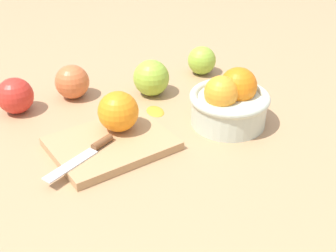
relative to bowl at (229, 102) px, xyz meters
The scene contains 10 objects.
ground_plane 0.15m from the bowl, 41.12° to the right, with size 2.40×2.40×0.00m, color tan.
bowl is the anchor object (origin of this frame).
cutting_board 0.25m from the bowl, 16.58° to the right, with size 0.22×0.17×0.02m, color tan.
orange_on_board 0.22m from the bowl, 23.52° to the right, with size 0.08×0.08×0.08m, color orange.
knife 0.30m from the bowl, 10.90° to the right, with size 0.15×0.06×0.01m.
apple_front_right 0.36m from the bowl, 56.78° to the right, with size 0.08×0.08×0.08m, color #CC6638.
apple_front_left 0.21m from the bowl, 76.81° to the right, with size 0.08×0.08×0.08m, color #8EB738.
apple_front_left_2 0.25m from the bowl, 119.11° to the right, with size 0.07×0.07×0.07m, color #8EB738.
apple_front_right_2 0.45m from the bowl, 44.07° to the right, with size 0.08×0.08×0.08m, color red.
citrus_peel 0.16m from the bowl, 55.14° to the right, with size 0.05×0.04×0.01m, color orange.
Camera 1 is at (0.47, 0.63, 0.46)m, focal length 46.80 mm.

